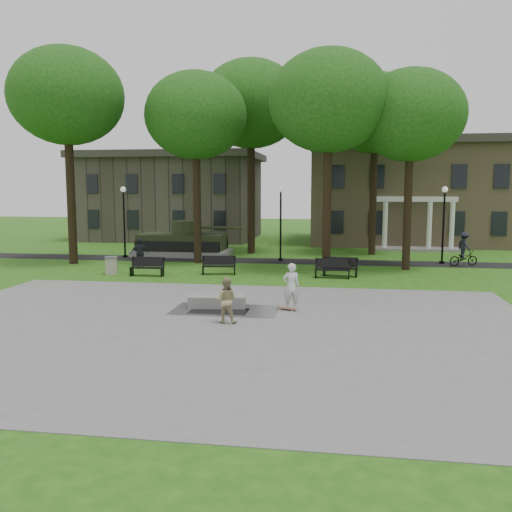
{
  "coord_description": "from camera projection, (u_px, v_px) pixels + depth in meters",
  "views": [
    {
      "loc": [
        4.12,
        -22.08,
        4.63
      ],
      "look_at": [
        0.26,
        3.36,
        1.4
      ],
      "focal_mm": 38.0,
      "sensor_mm": 36.0,
      "label": 1
    }
  ],
  "objects": [
    {
      "name": "park_bench_3",
      "position": [
        340.0,
        266.0,
        28.62
      ],
      "size": [
        1.85,
        0.82,
        1.0
      ],
      "rotation": [
        0.0,
        0.0,
        -0.17
      ],
      "color": "black",
      "rests_on": "ground"
    },
    {
      "name": "tree_4",
      "position": [
        251.0,
        105.0,
        37.55
      ],
      "size": [
        7.2,
        7.2,
        13.5
      ],
      "color": "black",
      "rests_on": "ground"
    },
    {
      "name": "park_bench_0",
      "position": [
        147.0,
        266.0,
        28.68
      ],
      "size": [
        1.8,
        0.53,
        1.0
      ],
      "rotation": [
        0.0,
        0.0,
        -0.01
      ],
      "color": "black",
      "rests_on": "ground"
    },
    {
      "name": "concrete_block",
      "position": [
        217.0,
        301.0,
        21.16
      ],
      "size": [
        2.31,
        1.29,
        0.45
      ],
      "primitive_type": "cube",
      "rotation": [
        0.0,
        0.0,
        0.13
      ],
      "color": "gray",
      "rests_on": "plaza"
    },
    {
      "name": "friend_watching",
      "position": [
        226.0,
        300.0,
        18.56
      ],
      "size": [
        0.79,
        0.62,
        1.6
      ],
      "primitive_type": "imported",
      "rotation": [
        0.0,
        0.0,
        3.12
      ],
      "color": "tan",
      "rests_on": "plaza"
    },
    {
      "name": "park_bench_2",
      "position": [
        332.0,
        268.0,
        28.01
      ],
      "size": [
        1.81,
        0.58,
        1.0
      ],
      "rotation": [
        0.0,
        0.0,
        -0.03
      ],
      "color": "black",
      "rests_on": "ground"
    },
    {
      "name": "tree_1",
      "position": [
        196.0,
        116.0,
        32.7
      ],
      "size": [
        6.2,
        6.2,
        11.63
      ],
      "color": "black",
      "rests_on": "ground"
    },
    {
      "name": "plaza",
      "position": [
        210.0,
        328.0,
        17.94
      ],
      "size": [
        22.0,
        16.0,
        0.02
      ],
      "primitive_type": "cube",
      "color": "gray",
      "rests_on": "ground"
    },
    {
      "name": "building_right",
      "position": [
        408.0,
        192.0,
        46.32
      ],
      "size": [
        17.0,
        12.0,
        8.6
      ],
      "color": "#9E8460",
      "rests_on": "ground"
    },
    {
      "name": "tree_3",
      "position": [
        411.0,
        116.0,
        29.91
      ],
      "size": [
        6.0,
        6.0,
        11.19
      ],
      "color": "black",
      "rests_on": "ground"
    },
    {
      "name": "lamp_mid",
      "position": [
        281.0,
        217.0,
        34.49
      ],
      "size": [
        0.36,
        0.36,
        4.73
      ],
      "color": "black",
      "rests_on": "ground"
    },
    {
      "name": "cyclist",
      "position": [
        464.0,
        252.0,
        32.26
      ],
      "size": [
        1.94,
        1.29,
        2.05
      ],
      "rotation": [
        0.0,
        0.0,
        1.96
      ],
      "color": "black",
      "rests_on": "ground"
    },
    {
      "name": "park_bench_1",
      "position": [
        219.0,
        265.0,
        29.21
      ],
      "size": [
        1.85,
        0.78,
        1.0
      ],
      "rotation": [
        0.0,
        0.0,
        0.14
      ],
      "color": "black",
      "rests_on": "ground"
    },
    {
      "name": "tree_0",
      "position": [
        67.0,
        97.0,
        32.21
      ],
      "size": [
        6.8,
        6.8,
        12.97
      ],
      "color": "black",
      "rests_on": "ground"
    },
    {
      "name": "footpath",
      "position": [
        272.0,
        261.0,
        34.62
      ],
      "size": [
        44.0,
        2.6,
        0.01
      ],
      "primitive_type": "cube",
      "color": "black",
      "rests_on": "ground"
    },
    {
      "name": "trash_bin",
      "position": [
        111.0,
        265.0,
        29.23
      ],
      "size": [
        0.84,
        0.84,
        0.96
      ],
      "rotation": [
        0.0,
        0.0,
        0.34
      ],
      "color": "#9E9382",
      "rests_on": "ground"
    },
    {
      "name": "lamp_right",
      "position": [
        444.0,
        218.0,
        33.0
      ],
      "size": [
        0.36,
        0.36,
        4.73
      ],
      "color": "black",
      "rests_on": "ground"
    },
    {
      "name": "tree_5",
      "position": [
        375.0,
        114.0,
        36.86
      ],
      "size": [
        6.4,
        6.4,
        12.44
      ],
      "color": "black",
      "rests_on": "ground"
    },
    {
      "name": "skateboarder",
      "position": [
        291.0,
        286.0,
        20.61
      ],
      "size": [
        0.74,
        0.57,
        1.79
      ],
      "primitive_type": "imported",
      "rotation": [
        0.0,
        0.0,
        3.38
      ],
      "color": "silver",
      "rests_on": "plaza"
    },
    {
      "name": "puddle",
      "position": [
        219.0,
        311.0,
        20.44
      ],
      "size": [
        2.2,
        1.2,
        0.0
      ],
      "primitive_type": "cube",
      "color": "black",
      "rests_on": "plaza"
    },
    {
      "name": "skateboard",
      "position": [
        287.0,
        309.0,
        20.57
      ],
      "size": [
        0.8,
        0.43,
        0.07
      ],
      "primitive_type": "cube",
      "rotation": [
        0.0,
        0.0,
        -0.31
      ],
      "color": "brown",
      "rests_on": "plaza"
    },
    {
      "name": "tank_monument",
      "position": [
        183.0,
        243.0,
        37.44
      ],
      "size": [
        7.45,
        3.4,
        2.4
      ],
      "color": "gray",
      "rests_on": "ground"
    },
    {
      "name": "ground",
      "position": [
        238.0,
        299.0,
        22.85
      ],
      "size": [
        120.0,
        120.0,
        0.0
      ],
      "primitive_type": "plane",
      "color": "#1D5213",
      "rests_on": "ground"
    },
    {
      "name": "lamp_left",
      "position": [
        124.0,
        216.0,
        36.05
      ],
      "size": [
        0.36,
        0.36,
        4.73
      ],
      "color": "black",
      "rests_on": "ground"
    },
    {
      "name": "pedestrian_walker",
      "position": [
        140.0,
        253.0,
        31.36
      ],
      "size": [
        1.11,
        0.78,
        1.76
      ],
      "primitive_type": "imported",
      "rotation": [
        0.0,
        0.0,
        0.38
      ],
      "color": "#1F242A",
      "rests_on": "ground"
    },
    {
      "name": "tree_2",
      "position": [
        329.0,
        102.0,
        29.51
      ],
      "size": [
        6.6,
        6.6,
        12.16
      ],
      "color": "black",
      "rests_on": "ground"
    },
    {
      "name": "building_left",
      "position": [
        173.0,
        199.0,
        50.03
      ],
      "size": [
        15.0,
        10.0,
        7.2
      ],
      "primitive_type": "cube",
      "color": "#4C443D",
      "rests_on": "ground"
    }
  ]
}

